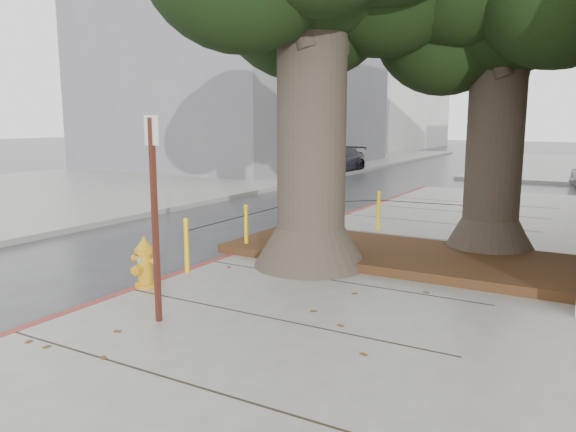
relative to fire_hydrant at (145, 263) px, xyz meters
name	(u,v)px	position (x,y,z in m)	size (l,w,h in m)	color
ground	(238,322)	(1.90, -0.20, -0.54)	(140.00, 140.00, 0.00)	#28282B
sidewalk_opposite	(99,185)	(-12.10, 9.80, -0.46)	(14.00, 60.00, 0.15)	slate
curb_red	(228,259)	(-0.10, 2.30, -0.46)	(0.14, 26.00, 0.16)	maroon
planter_bed	(397,255)	(2.80, 3.70, -0.31)	(6.40, 2.60, 0.16)	black
building_far_grey	(243,63)	(-13.10, 21.80, 5.46)	(12.00, 16.00, 12.00)	slate
building_far_white	(363,68)	(-15.10, 44.80, 6.96)	(12.00, 18.00, 15.00)	silver
bollard_ring	(324,220)	(1.03, 4.17, 0.12)	(3.79, 5.39, 0.95)	yellow
fire_hydrant	(145,263)	(0.00, 0.00, 0.00)	(0.42, 0.37, 0.80)	orange
signpost	(154,208)	(1.23, -1.02, 1.10)	(0.26, 0.07, 2.64)	#471911
car_dark	(335,161)	(-6.04, 19.61, 0.13)	(1.88, 4.62, 1.34)	black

